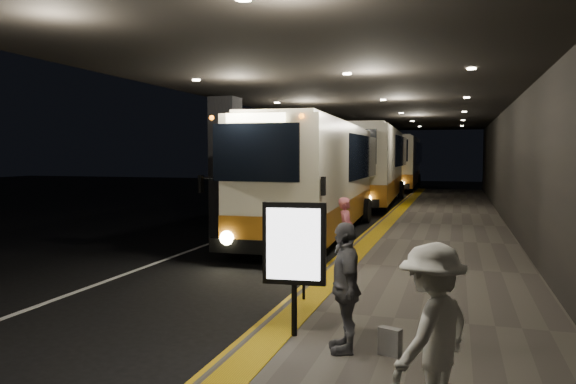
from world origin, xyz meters
The scene contains 17 objects.
ground centered at (0.00, 0.00, 0.00)m, with size 90.00×90.00×0.00m, color black.
lane_line_white centered at (-1.80, 5.00, 0.01)m, with size 0.12×50.00×0.01m, color silver.
kerb_stripe_yellow centered at (2.35, 5.00, 0.01)m, with size 0.18×50.00×0.01m, color gold.
sidewalk centered at (4.75, 5.00, 0.07)m, with size 4.50×50.00×0.15m, color #514C44.
tactile_strip centered at (2.85, 5.00, 0.16)m, with size 0.50×50.00×0.01m, color gold.
terminal_wall centered at (7.00, 5.00, 3.00)m, with size 0.10×50.00×6.00m, color black.
support_columns centered at (-1.50, 4.00, 2.20)m, with size 0.80×24.80×4.40m.
canopy centered at (2.50, 5.00, 4.60)m, with size 9.00×50.00×0.40m, color black.
coach_main centered at (0.83, 6.04, 1.74)m, with size 2.97×11.74×3.63m.
coach_second centered at (0.85, 18.19, 1.92)m, with size 3.21×12.81×4.00m.
coach_third centered at (1.07, 31.40, 1.86)m, with size 2.91×12.38×3.87m.
passenger_boarding centered at (2.81, 1.00, 0.92)m, with size 0.56×0.37×1.53m, color #C05965.
passenger_waiting_white centered at (5.07, -6.52, 1.01)m, with size 1.11×0.52×1.72m, color white.
passenger_waiting_grey centered at (3.92, -4.83, 0.99)m, with size 0.98×0.50×1.68m, color #515157.
bag_polka centered at (4.50, -4.82, 0.32)m, with size 0.29×0.12×0.35m, color black.
info_sign centered at (3.13, -4.44, 1.42)m, with size 0.89×0.19×1.87m.
stanchion_post centered at (2.75, -2.54, 0.70)m, with size 0.05×0.05×1.10m, color black.
Camera 1 is at (5.27, -11.83, 2.69)m, focal length 35.00 mm.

